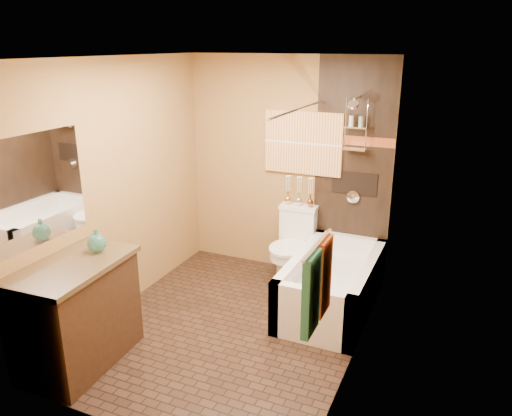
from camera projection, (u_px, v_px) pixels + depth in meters
The scene contains 23 objects.
floor at pixel (230, 326), 4.83m from camera, with size 3.00×3.00×0.00m, color black.
wall_left at pixel (118, 189), 4.89m from camera, with size 0.02×3.00×2.50m, color olive.
wall_right at pixel (362, 222), 3.97m from camera, with size 0.02×3.00×2.50m, color olive.
wall_back at pixel (286, 167), 5.74m from camera, with size 2.40×0.02×2.50m, color olive.
wall_front at pixel (119, 271), 3.13m from camera, with size 2.40×0.02×2.50m, color olive.
ceiling at pixel (225, 57), 4.04m from camera, with size 3.00×3.00×0.00m, color silver.
alcove_tile_back at pixel (353, 174), 5.43m from camera, with size 0.85×0.01×2.50m, color black.
alcove_tile_right at pixel (378, 197), 4.63m from camera, with size 0.01×1.50×2.50m, color black.
mosaic_band_back at pixel (355, 141), 5.30m from camera, with size 0.85×0.01×0.10m, color maroon.
mosaic_band_right at pixel (380, 158), 4.52m from camera, with size 0.01×1.50×0.10m, color maroon.
alcove_niche at pixel (354, 183), 5.44m from camera, with size 0.50×0.01×0.25m, color black.
shower_fixtures at pixel (355, 138), 5.19m from camera, with size 0.24×0.33×1.16m.
curtain_rod at pixel (300, 109), 4.69m from camera, with size 0.03×0.03×1.55m, color silver.
towel_bar at pixel (318, 245), 3.02m from camera, with size 0.02×0.02×0.55m, color silver.
towel_teal at pixel (311, 294), 2.99m from camera, with size 0.05×0.22×0.52m, color #227165.
towel_rust at pixel (323, 276), 3.21m from camera, with size 0.05×0.22×0.52m, color maroon.
sunset_painting at pixel (303, 143), 5.54m from camera, with size 0.90×0.04×0.70m, color #C76D2E.
vanity_mirror at pixel (36, 191), 3.94m from camera, with size 0.01×1.00×0.90m, color white.
bathtub at pixel (332, 288), 5.10m from camera, with size 0.80×1.50×0.55m.
toilet at pixel (292, 245), 5.66m from camera, with size 0.44×0.64×0.84m.
vanity at pixel (76, 313), 4.17m from camera, with size 0.69×1.07×0.92m.
teal_bottle at pixel (97, 240), 4.21m from camera, with size 0.16×0.16×0.25m, color #277766, non-canonical shape.
bud_vases at pixel (299, 190), 5.63m from camera, with size 0.34×0.07×0.33m.
Camera 1 is at (1.94, -3.76, 2.61)m, focal length 35.00 mm.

